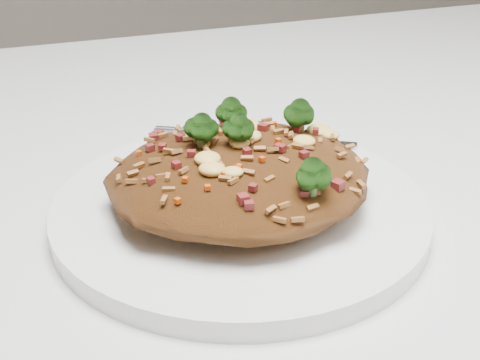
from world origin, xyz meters
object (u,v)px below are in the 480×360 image
(plate, at_px, (240,209))
(fork, at_px, (263,139))
(dining_table, at_px, (345,251))
(fried_rice, at_px, (241,165))

(plate, bearing_deg, fork, 59.76)
(dining_table, relative_size, fried_rice, 7.07)
(dining_table, xyz_separation_m, fork, (-0.07, 0.02, 0.11))
(plate, bearing_deg, fried_rice, 29.04)
(dining_table, distance_m, plate, 0.16)
(dining_table, distance_m, fried_rice, 0.19)
(fried_rice, relative_size, fork, 1.14)
(fried_rice, bearing_deg, dining_table, 27.38)
(plate, relative_size, fried_rice, 1.45)
(plate, distance_m, fried_rice, 0.03)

